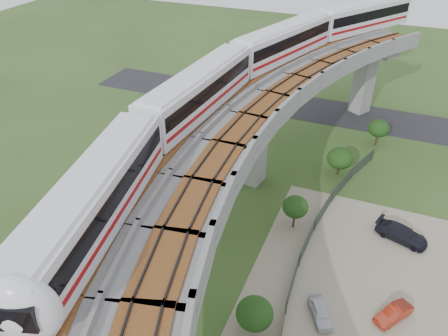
{
  "coord_description": "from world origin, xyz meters",
  "views": [
    {
      "loc": [
        12.33,
        -26.01,
        26.66
      ],
      "look_at": [
        1.46,
        0.94,
        7.5
      ],
      "focal_mm": 35.0,
      "sensor_mm": 36.0,
      "label": 1
    }
  ],
  "objects_px": {
    "metro_train": "(262,70)",
    "car_white": "(321,312)",
    "car_dark": "(402,233)",
    "car_red": "(394,314)"
  },
  "relations": [
    {
      "from": "car_white",
      "to": "car_red",
      "type": "relative_size",
      "value": 0.97
    },
    {
      "from": "car_white",
      "to": "metro_train",
      "type": "bearing_deg",
      "value": 94.96
    },
    {
      "from": "metro_train",
      "to": "car_dark",
      "type": "xyz_separation_m",
      "value": [
        14.76,
        -3.94,
        -11.61
      ]
    },
    {
      "from": "car_white",
      "to": "car_dark",
      "type": "height_order",
      "value": "car_dark"
    },
    {
      "from": "car_white",
      "to": "car_dark",
      "type": "bearing_deg",
      "value": 37.17
    },
    {
      "from": "metro_train",
      "to": "car_white",
      "type": "bearing_deg",
      "value": -56.56
    },
    {
      "from": "car_white",
      "to": "car_red",
      "type": "height_order",
      "value": "car_white"
    },
    {
      "from": "metro_train",
      "to": "car_white",
      "type": "relative_size",
      "value": 19.63
    },
    {
      "from": "car_dark",
      "to": "car_red",
      "type": "bearing_deg",
      "value": -162.15
    },
    {
      "from": "metro_train",
      "to": "car_red",
      "type": "distance_m",
      "value": 22.91
    }
  ]
}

